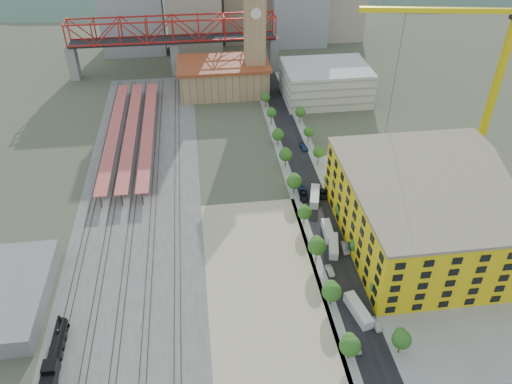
{
  "coord_description": "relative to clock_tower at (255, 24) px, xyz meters",
  "views": [
    {
      "loc": [
        -17.0,
        -116.67,
        89.51
      ],
      "look_at": [
        -2.72,
        -6.78,
        10.0
      ],
      "focal_mm": 35.0,
      "sensor_mm": 36.0,
      "label": 1
    }
  ],
  "objects": [
    {
      "name": "car_2",
      "position": [
        5.0,
        -77.72,
        -27.93
      ],
      "size": [
        3.23,
        5.82,
        1.54
      ],
      "primitive_type": "imported",
      "rotation": [
        0.0,
        0.0,
        -0.12
      ],
      "color": "black",
      "rests_on": "ground"
    },
    {
      "name": "locomotive",
      "position": [
        -58.0,
        -128.45,
        -26.67
      ],
      "size": [
        2.81,
        21.7,
        5.43
      ],
      "color": "black",
      "rests_on": "ground"
    },
    {
      "name": "parking_garage",
      "position": [
        28.0,
        -9.99,
        -21.7
      ],
      "size": [
        34.0,
        26.0,
        14.0
      ],
      "primitive_type": "cube",
      "color": "silver",
      "rests_on": "ground"
    },
    {
      "name": "site_trailer_c",
      "position": [
        8.0,
        -95.49,
        -27.51
      ],
      "size": [
        2.74,
        8.8,
        2.38
      ],
      "primitive_type": "cube",
      "rotation": [
        0.0,
        0.0,
        -0.05
      ],
      "color": "silver",
      "rests_on": "ground"
    },
    {
      "name": "sidewalk_west",
      "position": [
        2.5,
        -64.99,
        -28.68
      ],
      "size": [
        3.0,
        170.0,
        0.04
      ],
      "primitive_type": "cube",
      "color": "gray",
      "rests_on": "ground"
    },
    {
      "name": "ballast_strip",
      "position": [
        -44.0,
        -62.49,
        -28.67
      ],
      "size": [
        36.0,
        165.0,
        0.06
      ],
      "primitive_type": "cube",
      "color": "#605E59",
      "rests_on": "ground"
    },
    {
      "name": "site_trailer_d",
      "position": [
        8.0,
        -79.32,
        -27.36
      ],
      "size": [
        5.02,
        10.06,
        2.66
      ],
      "primitive_type": "cube",
      "rotation": [
        0.0,
        0.0,
        -0.27
      ],
      "color": "silver",
      "rests_on": "ground"
    },
    {
      "name": "distant_hills",
      "position": [
        37.28,
        180.01,
        -108.23
      ],
      "size": [
        647.0,
        264.0,
        227.0
      ],
      "color": "#4C6B59",
      "rests_on": "ground"
    },
    {
      "name": "street_asphalt",
      "position": [
        8.0,
        -64.99,
        -28.67
      ],
      "size": [
        12.0,
        170.0,
        0.06
      ],
      "primitive_type": "cube",
      "color": "black",
      "rests_on": "ground"
    },
    {
      "name": "car_1",
      "position": [
        5.0,
        -109.84,
        -28.04
      ],
      "size": [
        1.77,
        4.1,
        1.31
      ],
      "primitive_type": "imported",
      "rotation": [
        0.0,
        0.0,
        0.1
      ],
      "color": "#A9AAAF",
      "rests_on": "ground"
    },
    {
      "name": "truss_bridge",
      "position": [
        -33.0,
        25.01,
        -9.83
      ],
      "size": [
        94.0,
        9.6,
        25.6
      ],
      "color": "gray",
      "rests_on": "ground"
    },
    {
      "name": "car_6",
      "position": [
        11.0,
        -77.54,
        -28.01
      ],
      "size": [
        2.42,
        5.02,
        1.38
      ],
      "primitive_type": "imported",
      "rotation": [
        0.0,
        0.0,
        -0.03
      ],
      "color": "black",
      "rests_on": "ground"
    },
    {
      "name": "car_4",
      "position": [
        11.0,
        -127.69,
        -27.99
      ],
      "size": [
        2.32,
        4.39,
        1.42
      ],
      "primitive_type": "imported",
      "rotation": [
        0.0,
        0.0,
        0.16
      ],
      "color": "white",
      "rests_on": "ground"
    },
    {
      "name": "dirt_lot",
      "position": [
        -12.0,
        -111.49,
        -28.67
      ],
      "size": [
        28.0,
        67.0,
        0.06
      ],
      "primitive_type": "cube",
      "color": "tan",
      "rests_on": "ground"
    },
    {
      "name": "construction_building",
      "position": [
        34.0,
        -99.99,
        -19.29
      ],
      "size": [
        44.6,
        50.6,
        18.8
      ],
      "color": "yellow",
      "rests_on": "ground"
    },
    {
      "name": "street_trees",
      "position": [
        8.0,
        -74.99,
        -28.7
      ],
      "size": [
        15.4,
        124.4,
        8.0
      ],
      "color": "#28601D",
      "rests_on": "ground"
    },
    {
      "name": "car_3",
      "position": [
        5.0,
        -73.02,
        -27.94
      ],
      "size": [
        2.75,
        5.45,
        1.52
      ],
      "primitive_type": "imported",
      "rotation": [
        0.0,
        0.0,
        0.12
      ],
      "color": "navy",
      "rests_on": "ground"
    },
    {
      "name": "site_trailer_b",
      "position": [
        8.0,
        -101.57,
        -27.51
      ],
      "size": [
        4.2,
        8.96,
        2.37
      ],
      "primitive_type": "cube",
      "rotation": [
        0.0,
        0.0,
        -0.23
      ],
      "color": "silver",
      "rests_on": "ground"
    },
    {
      "name": "ground",
      "position": [
        -8.0,
        -79.99,
        -28.7
      ],
      "size": [
        400.0,
        400.0,
        0.0
      ],
      "primitive_type": "plane",
      "color": "#474C38",
      "rests_on": "ground"
    },
    {
      "name": "platform_canopies",
      "position": [
        -49.0,
        -34.99,
        -24.7
      ],
      "size": [
        16.0,
        80.0,
        4.12
      ],
      "color": "#CB574E",
      "rests_on": "ground"
    },
    {
      "name": "construction_pad",
      "position": [
        37.0,
        -99.99,
        -28.67
      ],
      "size": [
        50.0,
        90.0,
        0.06
      ],
      "primitive_type": "cube",
      "color": "gray",
      "rests_on": "ground"
    },
    {
      "name": "station_hall",
      "position": [
        -13.0,
        2.01,
        -22.03
      ],
      "size": [
        38.0,
        24.0,
        13.1
      ],
      "color": "tan",
      "rests_on": "ground"
    },
    {
      "name": "car_5",
      "position": [
        11.0,
        -102.24,
        -27.9
      ],
      "size": [
        1.8,
        4.88,
        1.6
      ],
      "primitive_type": "imported",
      "rotation": [
        0.0,
        0.0,
        -0.02
      ],
      "color": "gray",
      "rests_on": "ground"
    },
    {
      "name": "clock_tower",
      "position": [
        0.0,
        0.0,
        0.0
      ],
      "size": [
        12.0,
        12.0,
        52.0
      ],
      "color": "tan",
      "rests_on": "ground"
    },
    {
      "name": "tower_crane",
      "position": [
        57.28,
        -71.4,
        8.62
      ],
      "size": [
        56.14,
        11.69,
        60.47
      ],
      "color": "yellow",
      "rests_on": "ground"
    },
    {
      "name": "sidewalk_east",
      "position": [
        13.5,
        -64.99,
        -28.68
      ],
      "size": [
        3.0,
        170.0,
        0.04
      ],
      "primitive_type": "cube",
      "color": "gray",
      "rests_on": "ground"
    },
    {
      "name": "car_7",
      "position": [
        11.0,
        -49.34,
        -27.96
      ],
      "size": [
        2.66,
        5.29,
        1.47
      ],
      "primitive_type": "imported",
      "rotation": [
        0.0,
        0.0,
        0.12
      ],
      "color": "navy",
      "rests_on": "ground"
    },
    {
      "name": "site_trailer_a",
      "position": [
        8.0,
        -123.74,
        -27.36
      ],
      "size": [
        4.49,
        10.05,
        2.66
      ],
      "primitive_type": "cube",
      "rotation": [
        0.0,
        0.0,
        0.2
      ],
      "color": "silver",
      "rests_on": "ground"
    },
    {
      "name": "car_0",
      "position": [
        5.0,
        -132.85,
        -28.03
      ],
      "size": [
        1.75,
        3.96,
        1.32
      ],
      "primitive_type": "imported",
      "rotation": [
        0.0,
        0.0,
        -0.05
      ],
      "color": "silver",
      "rests_on": "ground"
    },
    {
      "name": "rail_tracks",
      "position": [
        -45.8,
        -62.49,
        -28.55
      ],
      "size": [
        26.56,
        160.0,
        0.18
      ],
      "color": "#382B23",
      "rests_on": "ground"
    }
  ]
}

